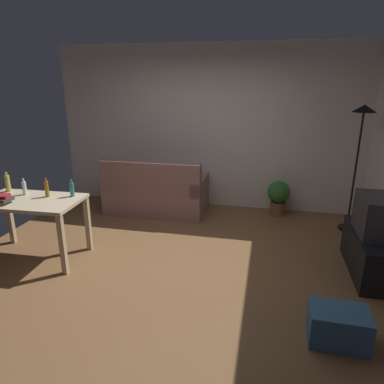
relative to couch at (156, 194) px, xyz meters
name	(u,v)px	position (x,y,z in m)	size (l,w,h in m)	color
ground_plane	(175,263)	(0.76, -1.59, -0.32)	(5.20, 4.40, 0.02)	brown
wall_rear	(208,128)	(0.76, 0.61, 1.04)	(5.20, 0.10, 2.70)	silver
couch	(156,194)	(0.00, 0.00, 0.00)	(1.62, 0.84, 0.92)	#996B66
tv_stand	(372,254)	(3.01, -1.34, -0.07)	(0.44, 1.10, 0.48)	black
tv	(379,216)	(3.01, -1.34, 0.39)	(0.41, 0.60, 0.44)	#2D2D33
torchiere_lamp	(361,134)	(3.01, -0.07, 1.10)	(0.32, 0.32, 1.81)	black
desk	(31,208)	(-0.98, -1.82, 0.34)	(1.22, 0.74, 0.76)	#C6B28E
potted_plant	(278,195)	(1.99, 0.31, 0.02)	(0.36, 0.36, 0.57)	brown
storage_box	(338,326)	(2.45, -2.60, -0.16)	(0.48, 0.34, 0.30)	#386084
bottle_squat	(8,183)	(-1.44, -1.60, 0.56)	(0.06, 0.06, 0.25)	#BCB24C
bottle_clear	(24,188)	(-1.15, -1.67, 0.54)	(0.05, 0.05, 0.21)	silver
bottle_amber	(47,189)	(-0.82, -1.68, 0.55)	(0.05, 0.05, 0.24)	#9E6019
bottle_tall	(72,189)	(-0.53, -1.61, 0.54)	(0.05, 0.05, 0.22)	teal
book_stack	(0,199)	(-1.22, -2.01, 0.50)	(0.27, 0.20, 0.10)	#B7932D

